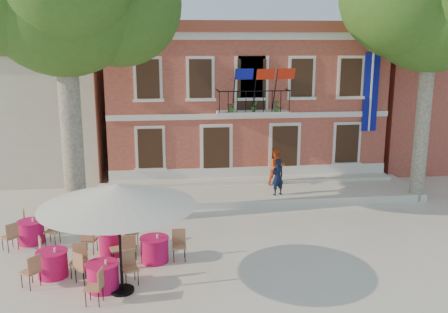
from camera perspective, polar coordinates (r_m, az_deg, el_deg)
ground at (r=17.63m, az=-0.14°, el=-8.94°), size 90.00×90.00×0.00m
main_building at (r=26.67m, az=1.66°, el=6.92°), size 13.50×9.59×7.50m
neighbor_west at (r=28.49m, az=-22.31°, el=5.21°), size 9.40×9.40×6.40m
neighbor_east at (r=31.72m, az=23.46°, el=5.80°), size 9.40×9.40×6.40m
terrace at (r=21.97m, az=3.73°, el=-4.09°), size 14.00×3.40×0.30m
plane_tree_east at (r=22.00m, az=22.81°, el=15.92°), size 5.57×5.57×10.94m
patio_umbrella at (r=13.17m, az=-12.06°, el=-4.38°), size 4.06×4.06×3.02m
pedestrian_navy at (r=20.95m, az=6.15°, el=-2.33°), size 0.67×0.56×1.56m
pedestrian_orange at (r=22.40m, az=6.07°, el=-1.20°), size 0.95×0.83×1.66m
cafe_table_0 at (r=18.00m, az=-21.19°, el=-7.92°), size 1.81×1.81×0.95m
cafe_table_1 at (r=14.22m, az=-13.67°, el=-13.03°), size 1.84×1.77×0.95m
cafe_table_2 at (r=15.36m, az=-19.01°, el=-11.37°), size 1.74×1.85×0.95m
cafe_table_3 at (r=16.38m, az=-12.61°, el=-9.41°), size 1.79×1.83×0.95m
cafe_table_4 at (r=15.63m, az=-7.94°, el=-10.36°), size 1.92×0.90×0.95m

